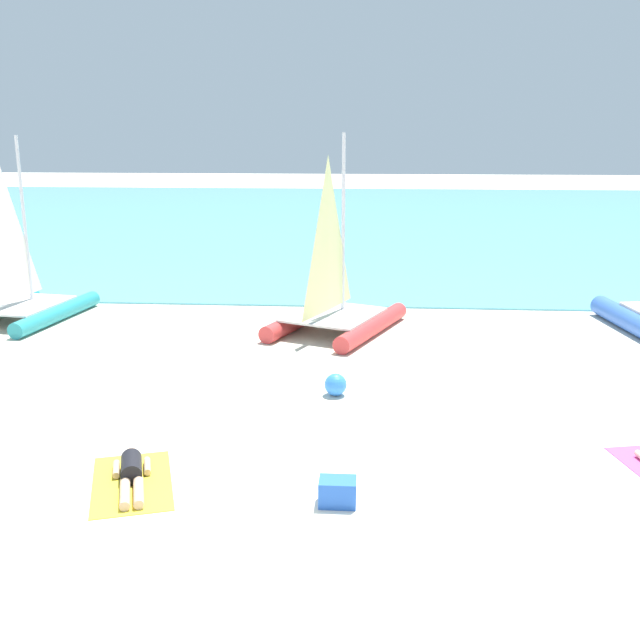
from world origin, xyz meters
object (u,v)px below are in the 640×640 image
Objects in this scene: sailboat_teal at (21,294)px; cooler_box at (338,492)px; towel_left at (132,483)px; sailboat_red at (335,303)px; sunbather_left at (132,472)px; beach_ball at (336,385)px.

sailboat_teal reaches higher than cooler_box.
towel_left is 3.80× the size of cooler_box.
sailboat_teal is at bearing -161.47° from sailboat_red.
sailboat_teal is 2.47× the size of towel_left.
towel_left is 2.98m from cooler_box.
sunbather_left is at bearing -84.61° from sailboat_red.
sailboat_red reaches higher than sunbather_left.
cooler_box is (0.23, -4.17, -0.03)m from beach_ball.
beach_ball is at bearing -21.51° from sailboat_teal.
towel_left is at bearing 172.17° from cooler_box.
beach_ball is (2.73, 3.70, 0.08)m from sunbather_left.
sailboat_red is 8.59m from sunbather_left.
sailboat_teal is at bearing 105.34° from sunbather_left.
towel_left is 4.49× the size of beach_ball.
cooler_box reaches higher than sunbather_left.
sailboat_red is 3.10× the size of sunbather_left.
sunbather_left is at bearing 171.02° from cooler_box.
sailboat_teal is 9.82m from beach_ball.
sailboat_teal is 9.38× the size of cooler_box.
beach_ball is at bearing 35.80° from sunbather_left.
beach_ball is at bearing 54.18° from towel_left.
cooler_box is (2.95, -0.41, 0.17)m from towel_left.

